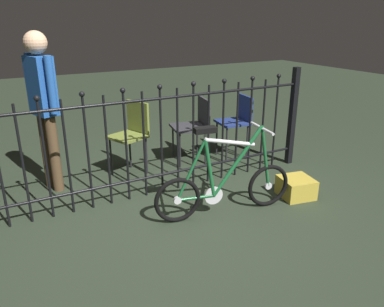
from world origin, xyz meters
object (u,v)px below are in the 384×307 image
bicycle (225,184)px  chair_navy (237,119)px  person_visitor (43,99)px  display_crate (296,187)px  chair_olive (132,130)px  chair_charcoal (195,123)px

bicycle → chair_navy: bicycle is taller
person_visitor → display_crate: person_visitor is taller
chair_olive → chair_navy: chair_olive is taller
chair_navy → display_crate: bearing=-96.1°
bicycle → display_crate: bicycle is taller
chair_charcoal → person_visitor: (-1.77, 0.00, 0.48)m
chair_charcoal → display_crate: (0.42, -1.43, -0.41)m
bicycle → chair_navy: 1.61m
bicycle → chair_olive: bicycle is taller
bicycle → display_crate: bearing=-3.7°
chair_olive → chair_navy: bearing=-5.4°
chair_charcoal → chair_navy: same height
chair_olive → display_crate: bearing=-48.5°
chair_navy → display_crate: size_ratio=2.57×
chair_navy → chair_olive: bearing=174.6°
display_crate → person_visitor: bearing=146.8°
chair_navy → person_visitor: 2.38m
bicycle → chair_olive: bearing=106.3°
person_visitor → chair_olive: bearing=-0.2°
person_visitor → chair_navy: bearing=-3.4°
chair_olive → display_crate: size_ratio=2.67×
display_crate → chair_charcoal: bearing=106.5°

